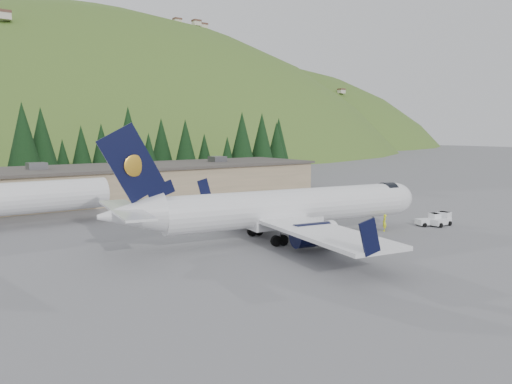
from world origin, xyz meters
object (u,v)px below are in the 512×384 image
(baggage_tug_b, at_px, (430,220))
(ramp_worker, at_px, (384,223))
(terminal_building, at_px, (107,183))
(airliner, at_px, (283,209))
(baggage_tug_a, at_px, (441,220))

(baggage_tug_b, distance_m, ramp_worker, 6.68)
(baggage_tug_b, height_order, ramp_worker, ramp_worker)
(baggage_tug_b, xyz_separation_m, terminal_building, (-21.71, 42.19, 2.01))
(airliner, bearing_deg, baggage_tug_b, -4.10)
(baggage_tug_b, bearing_deg, terminal_building, 137.54)
(baggage_tug_a, relative_size, ramp_worker, 1.60)
(baggage_tug_a, xyz_separation_m, terminal_building, (-22.76, 42.87, 1.96))
(airliner, xyz_separation_m, baggage_tug_b, (17.68, -4.35, -2.39))
(airliner, bearing_deg, ramp_worker, -7.24)
(terminal_building, height_order, ramp_worker, terminal_building)
(baggage_tug_b, relative_size, ramp_worker, 1.59)
(airliner, distance_m, baggage_tug_a, 19.53)
(baggage_tug_a, height_order, baggage_tug_b, baggage_tug_a)
(airliner, distance_m, ramp_worker, 11.77)
(terminal_building, bearing_deg, airliner, -83.92)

